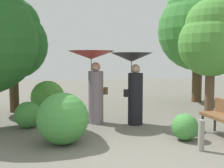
# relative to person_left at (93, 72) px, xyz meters

# --- Properties ---
(ground_plane) EXTENTS (40.00, 40.00, 0.00)m
(ground_plane) POSITION_rel_person_left_xyz_m (0.60, -3.20, -1.43)
(ground_plane) COLOR #6B665B
(person_left) EXTENTS (1.27, 1.27, 2.01)m
(person_left) POSITION_rel_person_left_xyz_m (0.00, 0.00, 0.00)
(person_left) COLOR gray
(person_left) RESTS_ON ground
(person_right) EXTENTS (1.13, 1.13, 1.96)m
(person_right) POSITION_rel_person_left_xyz_m (1.06, -0.30, -0.07)
(person_right) COLOR black
(person_right) RESTS_ON ground
(tree_near_right) EXTENTS (2.15, 2.15, 3.76)m
(tree_near_right) POSITION_rel_person_left_xyz_m (3.96, 0.97, 1.05)
(tree_near_right) COLOR brown
(tree_near_right) RESTS_ON ground
(tree_mid_left) EXTENTS (2.32, 2.32, 3.81)m
(tree_mid_left) POSITION_rel_person_left_xyz_m (-2.52, 2.02, 1.04)
(tree_mid_left) COLOR #42301E
(tree_mid_left) RESTS_ON ground
(tree_mid_right) EXTENTS (3.31, 3.31, 5.09)m
(tree_mid_right) POSITION_rel_person_left_xyz_m (4.60, 3.25, 1.80)
(tree_mid_right) COLOR #4C3823
(tree_mid_right) RESTS_ON ground
(bush_path_left) EXTENTS (1.09, 1.09, 1.09)m
(bush_path_left) POSITION_rel_person_left_xyz_m (-0.78, -1.78, -0.88)
(bush_path_left) COLOR #428C3D
(bush_path_left) RESTS_ON ground
(bush_path_right) EXTENTS (1.09, 1.09, 1.09)m
(bush_path_right) POSITION_rel_person_left_xyz_m (-1.37, 1.48, -0.88)
(bush_path_right) COLOR #4C9338
(bush_path_right) RESTS_ON ground
(bush_behind_bench) EXTENTS (0.69, 0.69, 0.69)m
(bush_behind_bench) POSITION_rel_person_left_xyz_m (-1.72, -0.28, -1.08)
(bush_behind_bench) COLOR #428C3D
(bush_behind_bench) RESTS_ON ground
(bush_far_side) EXTENTS (0.59, 0.59, 0.59)m
(bush_far_side) POSITION_rel_person_left_xyz_m (1.87, -1.88, -1.13)
(bush_far_side) COLOR #428C3D
(bush_far_side) RESTS_ON ground
(path_marker_post) EXTENTS (0.12, 0.12, 0.62)m
(path_marker_post) POSITION_rel_person_left_xyz_m (1.89, -2.62, -1.12)
(path_marker_post) COLOR gray
(path_marker_post) RESTS_ON ground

